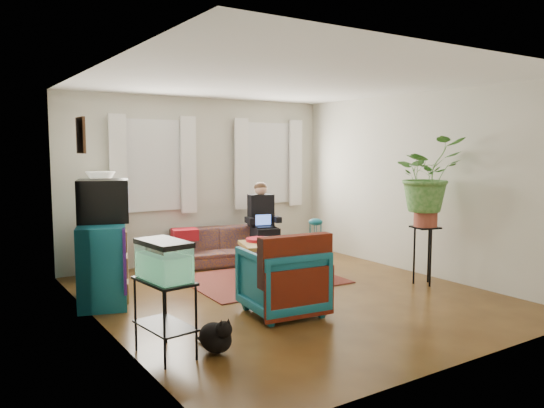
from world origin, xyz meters
TOP-DOWN VIEW (x-y plane):
  - floor at (0.00, 0.00)m, footprint 4.50×5.00m
  - ceiling at (0.00, 0.00)m, footprint 4.50×5.00m
  - wall_back at (0.00, 2.50)m, footprint 4.50×0.01m
  - wall_front at (0.00, -2.50)m, footprint 4.50×0.01m
  - wall_left at (-2.25, 0.00)m, footprint 0.01×5.00m
  - wall_right at (2.25, 0.00)m, footprint 0.01×5.00m
  - window_left at (-0.80, 2.48)m, footprint 1.08×0.04m
  - window_right at (1.25, 2.48)m, footprint 1.08×0.04m
  - curtains_left at (-0.80, 2.40)m, footprint 1.36×0.06m
  - curtains_right at (1.25, 2.40)m, footprint 1.36×0.06m
  - picture_frame at (-2.21, 0.85)m, footprint 0.04×0.32m
  - area_rug at (0.13, 0.85)m, footprint 2.05×1.66m
  - sofa at (0.11, 2.05)m, footprint 2.06×1.18m
  - seated_person at (0.79, 1.89)m, footprint 0.61×0.69m
  - side_table at (-1.65, 2.23)m, footprint 0.58×0.58m
  - table_lamp at (-1.65, 2.23)m, footprint 0.44×0.44m
  - dresser at (-1.99, 0.99)m, footprint 0.82×1.15m
  - crt_tv at (-1.94, 1.08)m, footprint 0.71×0.67m
  - aquarium_stand at (-2.00, -0.96)m, footprint 0.41×0.64m
  - aquarium at (-2.00, -0.96)m, footprint 0.36×0.58m
  - black_cat at (-1.61, -1.15)m, footprint 0.26×0.40m
  - armchair at (-0.48, -0.54)m, footprint 0.87×0.82m
  - serape_throw at (-0.51, -0.85)m, footprint 0.83×0.28m
  - coffee_table at (0.49, 0.85)m, footprint 1.33×0.97m
  - cup_a at (0.20, 0.83)m, footprint 0.17×0.17m
  - cup_b at (0.49, 0.65)m, footprint 0.14×0.14m
  - bowl at (0.84, 0.86)m, footprint 0.29×0.29m
  - snack_tray at (0.23, 1.10)m, footprint 0.46×0.46m
  - birdcage at (0.84, 0.57)m, footprint 0.24×0.24m
  - plant_stand at (1.82, -0.53)m, footprint 0.40×0.40m
  - potted_plant at (1.82, -0.53)m, footprint 1.04×0.95m

SIDE VIEW (x-z plane):
  - floor at x=0.00m, z-range -0.01..0.01m
  - area_rug at x=0.13m, z-range 0.00..0.01m
  - black_cat at x=-1.61m, z-range 0.00..0.34m
  - coffee_table at x=0.49m, z-range 0.00..0.49m
  - aquarium_stand at x=-2.00m, z-range 0.00..0.67m
  - sofa at x=0.11m, z-range 0.00..0.76m
  - plant_stand at x=1.82m, z-range 0.00..0.78m
  - side_table at x=-1.65m, z-range 0.00..0.78m
  - armchair at x=-0.48m, z-range 0.00..0.81m
  - dresser at x=-1.99m, z-range 0.00..0.94m
  - snack_tray at x=0.23m, z-range 0.49..0.54m
  - bowl at x=0.84m, z-range 0.49..0.55m
  - cup_b at x=0.49m, z-range 0.49..0.59m
  - cup_a at x=0.20m, z-range 0.49..0.60m
  - serape_throw at x=-0.51m, z-range 0.24..0.91m
  - seated_person at x=0.79m, z-range 0.00..1.16m
  - birdcage at x=0.84m, z-range 0.49..0.84m
  - aquarium at x=-2.00m, z-range 0.67..1.03m
  - table_lamp at x=-1.65m, z-range 0.76..1.47m
  - crt_tv at x=-1.94m, z-range 0.94..1.44m
  - wall_back at x=0.00m, z-range 0.00..2.60m
  - wall_front at x=0.00m, z-range 0.00..2.60m
  - wall_left at x=-2.25m, z-range 0.00..2.60m
  - wall_right at x=2.25m, z-range 0.00..2.60m
  - potted_plant at x=1.82m, z-range 0.82..1.81m
  - curtains_left at x=-0.80m, z-range 0.80..2.30m
  - curtains_right at x=1.25m, z-range 0.80..2.30m
  - window_left at x=-0.80m, z-range 0.86..2.24m
  - window_right at x=1.25m, z-range 0.86..2.24m
  - picture_frame at x=-2.21m, z-range 1.75..2.15m
  - ceiling at x=0.00m, z-range 2.60..2.60m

